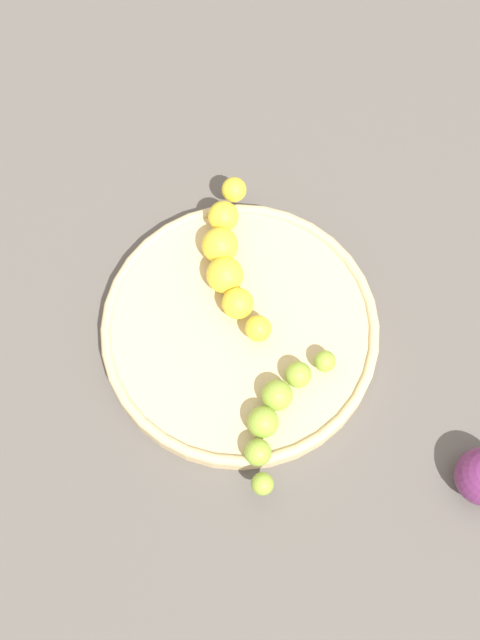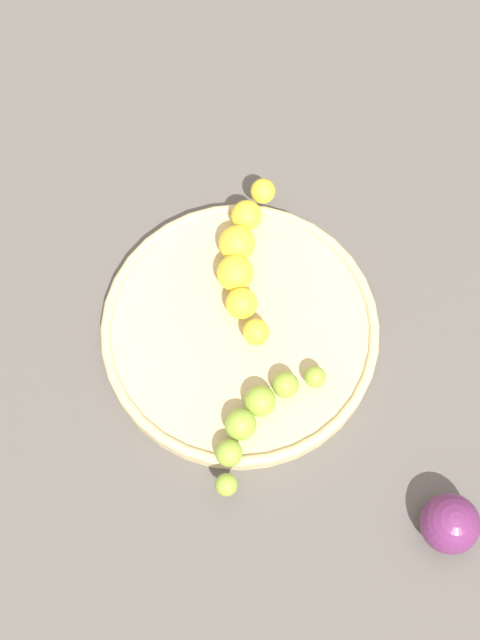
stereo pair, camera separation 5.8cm
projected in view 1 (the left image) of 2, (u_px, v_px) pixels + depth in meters
ground_plane at (240, 334)px, 0.82m from camera, size 2.40×2.40×0.00m
fruit_bowl at (240, 330)px, 0.80m from camera, size 0.27×0.27×0.02m
banana_green at (277, 412)px, 0.75m from camera, size 0.14×0.07×0.03m
banana_yellow at (229, 259)px, 0.80m from camera, size 0.11×0.14×0.04m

